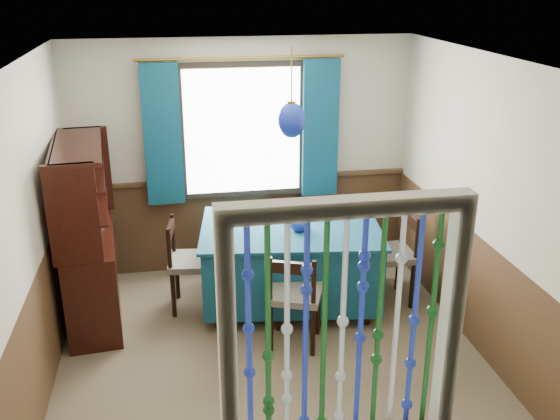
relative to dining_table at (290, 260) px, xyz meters
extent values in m
plane|color=brown|center=(-0.34, -1.03, -0.47)|extent=(4.00, 4.00, 0.00)
plane|color=silver|center=(-0.34, -1.03, 2.03)|extent=(4.00, 4.00, 0.00)
plane|color=beige|center=(-0.34, 0.97, 0.78)|extent=(3.60, 0.00, 3.60)
plane|color=beige|center=(-0.34, -3.03, 0.78)|extent=(3.60, 0.00, 3.60)
plane|color=beige|center=(-2.14, -1.03, 0.78)|extent=(0.00, 4.00, 4.00)
plane|color=beige|center=(1.46, -1.03, 0.78)|extent=(0.00, 4.00, 4.00)
plane|color=#462E1A|center=(-0.34, 0.95, 0.03)|extent=(3.60, 0.00, 3.60)
plane|color=#462E1A|center=(-2.12, -1.03, 0.03)|extent=(0.00, 4.00, 4.00)
plane|color=#462E1A|center=(1.45, -1.03, 0.03)|extent=(0.00, 4.00, 4.00)
cube|color=black|center=(-0.34, 0.92, 1.08)|extent=(1.32, 0.12, 1.42)
cube|color=#103C52|center=(0.00, 0.00, -0.02)|extent=(1.77, 1.32, 0.67)
cube|color=#103C52|center=(0.00, 0.00, 0.33)|extent=(1.84, 1.39, 0.03)
cylinder|color=black|center=(-0.74, -0.33, -0.40)|extent=(0.07, 0.07, 0.14)
cylinder|color=black|center=(0.63, -0.51, -0.40)|extent=(0.07, 0.07, 0.14)
cylinder|color=black|center=(-0.63, 0.51, -0.40)|extent=(0.07, 0.07, 0.14)
cylinder|color=black|center=(0.74, 0.33, -0.40)|extent=(0.07, 0.07, 0.14)
cylinder|color=black|center=(-0.33, -0.81, -0.24)|extent=(0.04, 0.04, 0.46)
cylinder|color=black|center=(0.01, -0.94, -0.24)|extent=(0.04, 0.04, 0.46)
cylinder|color=black|center=(-0.21, -0.48, -0.24)|extent=(0.04, 0.04, 0.46)
cylinder|color=black|center=(0.14, -0.61, -0.24)|extent=(0.04, 0.04, 0.46)
cube|color=#5B5549|center=(-0.10, -0.71, 0.02)|extent=(0.57, 0.56, 0.06)
cube|color=black|center=(-0.16, -0.88, 0.35)|extent=(0.38, 0.17, 0.10)
cylinder|color=black|center=(-0.33, -0.82, 0.21)|extent=(0.04, 0.04, 0.45)
cylinder|color=black|center=(0.01, -0.95, 0.21)|extent=(0.04, 0.04, 0.45)
cylinder|color=black|center=(0.27, 0.90, -0.27)|extent=(0.04, 0.04, 0.41)
cylinder|color=black|center=(-0.05, 0.87, -0.27)|extent=(0.04, 0.04, 0.41)
cylinder|color=black|center=(0.30, 0.60, -0.27)|extent=(0.04, 0.04, 0.41)
cylinder|color=black|center=(-0.02, 0.57, -0.27)|extent=(0.04, 0.04, 0.41)
cube|color=#5B5549|center=(0.12, 0.73, -0.04)|extent=(0.43, 0.41, 0.05)
cube|color=black|center=(0.11, 0.89, 0.26)|extent=(0.34, 0.07, 0.09)
cylinder|color=black|center=(0.27, 0.91, 0.14)|extent=(0.04, 0.04, 0.40)
cylinder|color=black|center=(-0.05, 0.88, 0.14)|extent=(0.04, 0.04, 0.40)
cylinder|color=black|center=(-1.10, 0.30, -0.24)|extent=(0.04, 0.04, 0.46)
cylinder|color=black|center=(-1.14, -0.07, -0.24)|extent=(0.04, 0.04, 0.46)
cylinder|color=black|center=(-0.75, 0.26, -0.24)|extent=(0.04, 0.04, 0.46)
cylinder|color=black|center=(-0.80, -0.11, -0.24)|extent=(0.04, 0.04, 0.46)
cube|color=#5B5549|center=(-0.95, 0.09, 0.02)|extent=(0.48, 0.50, 0.06)
cube|color=black|center=(-1.13, 0.11, 0.36)|extent=(0.09, 0.39, 0.10)
cylinder|color=black|center=(-1.11, 0.30, 0.21)|extent=(0.04, 0.04, 0.45)
cylinder|color=black|center=(-1.15, -0.07, 0.21)|extent=(0.04, 0.04, 0.45)
cylinder|color=black|center=(1.15, -0.30, -0.23)|extent=(0.05, 0.05, 0.48)
cylinder|color=black|center=(1.15, 0.08, -0.23)|extent=(0.05, 0.05, 0.48)
cylinder|color=black|center=(0.79, -0.31, -0.23)|extent=(0.05, 0.05, 0.48)
cylinder|color=black|center=(0.78, 0.08, -0.23)|extent=(0.05, 0.05, 0.48)
cube|color=#5B5549|center=(0.97, -0.11, 0.04)|extent=(0.45, 0.47, 0.06)
cube|color=black|center=(1.16, -0.11, 0.39)|extent=(0.05, 0.41, 0.11)
cylinder|color=black|center=(1.16, -0.30, 0.24)|extent=(0.04, 0.04, 0.47)
cylinder|color=black|center=(1.16, 0.08, 0.24)|extent=(0.04, 0.04, 0.47)
cube|color=black|center=(-1.88, 0.07, -0.04)|extent=(0.57, 1.34, 0.85)
cube|color=black|center=(-1.88, -0.55, 0.81)|extent=(0.40, 0.09, 0.85)
cube|color=black|center=(-1.88, 0.69, 0.81)|extent=(0.40, 0.09, 0.85)
cube|color=black|center=(-1.88, 0.07, 1.22)|extent=(0.52, 1.34, 0.04)
cube|color=black|center=(-2.09, 0.07, 0.81)|extent=(0.15, 1.28, 0.85)
cube|color=black|center=(-1.85, 0.07, 0.68)|extent=(0.47, 1.25, 0.02)
cube|color=black|center=(-1.85, 0.07, 0.96)|extent=(0.47, 1.25, 0.02)
cylinder|color=olive|center=(0.00, 0.00, 1.71)|extent=(0.01, 0.01, 0.65)
ellipsoid|color=navy|center=(0.00, 0.00, 1.38)|extent=(0.26, 0.26, 0.32)
cylinder|color=olive|center=(0.00, 0.00, 1.54)|extent=(0.08, 0.08, 0.03)
imported|color=navy|center=(0.06, -0.10, 0.43)|extent=(0.21, 0.21, 0.17)
imported|color=beige|center=(-1.83, -0.15, 0.72)|extent=(0.20, 0.20, 0.05)
imported|color=beige|center=(-1.83, 0.37, 0.46)|extent=(0.19, 0.19, 0.17)
camera|label=1|loc=(-1.07, -5.40, 2.61)|focal=40.00mm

